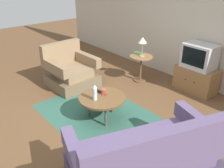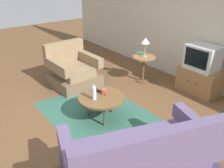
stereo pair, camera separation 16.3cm
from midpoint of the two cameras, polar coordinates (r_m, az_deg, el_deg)
The scene contains 14 objects.
ground_plane at distance 4.17m, azimuth -2.51°, elevation -8.37°, with size 16.00×16.00×0.00m, color brown.
back_wall at distance 5.43m, azimuth 20.53°, elevation 13.72°, with size 9.00×0.12×2.70m, color #BCB29E.
area_rug at distance 4.23m, azimuth -1.21°, elevation -7.85°, with size 2.35×1.55×0.00m, color #2D5B4C.
armchair at distance 5.33m, azimuth -8.33°, elevation 3.00°, with size 0.93×0.96×0.89m.
couch at distance 3.01m, azimuth 8.37°, elevation -17.40°, with size 1.47×1.98×0.96m.
coffee_table at distance 4.03m, azimuth -1.26°, elevation -3.41°, with size 0.78×0.78×0.41m.
side_table at distance 5.41m, azimuth 8.29°, elevation 4.77°, with size 0.50×0.50×0.59m.
tv_stand at distance 5.27m, azimuth 20.60°, elevation 0.76°, with size 0.83×0.48×0.51m.
television at distance 5.09m, azimuth 21.41°, elevation 5.83°, with size 0.61×0.46×0.48m.
table_lamp at distance 5.24m, azimuth 8.75°, elevation 9.84°, with size 0.19×0.19×0.42m.
vase at distance 3.88m, azimuth -3.07°, elevation -1.92°, with size 0.07×0.07×0.27m.
mug at distance 4.06m, azimuth -0.81°, elevation -1.84°, with size 0.13×0.07×0.10m.
tv_remote_dark at distance 4.20m, azimuth -2.29°, elevation -1.51°, with size 0.16×0.06×0.02m.
book at distance 5.51m, azimuth 7.70°, elevation 7.16°, with size 0.23×0.18×0.03m.
Camera 2 is at (2.90, -1.89, 2.34)m, focal length 38.88 mm.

